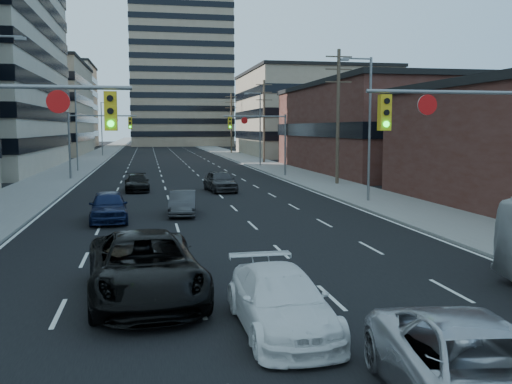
{
  "coord_description": "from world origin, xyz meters",
  "views": [
    {
      "loc": [
        -3.11,
        -8.66,
        4.67
      ],
      "look_at": [
        1.02,
        13.0,
        2.2
      ],
      "focal_mm": 40.0,
      "sensor_mm": 36.0,
      "label": 1
    }
  ],
  "objects": [
    {
      "name": "road_surface",
      "position": [
        0.0,
        130.0,
        0.01
      ],
      "size": [
        18.0,
        300.0,
        0.02
      ],
      "primitive_type": "cube",
      "color": "black",
      "rests_on": "ground"
    },
    {
      "name": "sidewalk_left",
      "position": [
        -11.5,
        130.0,
        0.07
      ],
      "size": [
        5.0,
        300.0,
        0.15
      ],
      "primitive_type": "cube",
      "color": "slate",
      "rests_on": "ground"
    },
    {
      "name": "sidewalk_right",
      "position": [
        11.5,
        130.0,
        0.07
      ],
      "size": [
        5.0,
        300.0,
        0.15
      ],
      "primitive_type": "cube",
      "color": "slate",
      "rests_on": "ground"
    },
    {
      "name": "office_left_far",
      "position": [
        -24.0,
        100.0,
        8.0
      ],
      "size": [
        20.0,
        30.0,
        16.0
      ],
      "primitive_type": "cube",
      "color": "gray",
      "rests_on": "ground"
    },
    {
      "name": "storefront_right_mid",
      "position": [
        24.0,
        50.0,
        4.5
      ],
      "size": [
        20.0,
        30.0,
        9.0
      ],
      "primitive_type": "cube",
      "color": "#472119",
      "rests_on": "ground"
    },
    {
      "name": "office_right_far",
      "position": [
        25.0,
        88.0,
        7.0
      ],
      "size": [
        22.0,
        28.0,
        14.0
      ],
      "primitive_type": "cube",
      "color": "gray",
      "rests_on": "ground"
    },
    {
      "name": "apartment_tower",
      "position": [
        6.0,
        150.0,
        29.0
      ],
      "size": [
        26.0,
        26.0,
        58.0
      ],
      "primitive_type": "cube",
      "color": "gray",
      "rests_on": "ground"
    },
    {
      "name": "bg_block_left",
      "position": [
        -28.0,
        140.0,
        10.0
      ],
      "size": [
        24.0,
        24.0,
        20.0
      ],
      "primitive_type": "cube",
      "color": "#ADA089",
      "rests_on": "ground"
    },
    {
      "name": "bg_block_right",
      "position": [
        32.0,
        130.0,
        6.0
      ],
      "size": [
        22.0,
        22.0,
        12.0
      ],
      "primitive_type": "cube",
      "color": "gray",
      "rests_on": "ground"
    },
    {
      "name": "signal_near_right",
      "position": [
        7.45,
        8.0,
        4.33
      ],
      "size": [
        6.59,
        0.33,
        6.0
      ],
      "color": "slate",
      "rests_on": "ground"
    },
    {
      "name": "signal_far_left",
      "position": [
        -7.68,
        45.0,
        4.3
      ],
      "size": [
        6.09,
        0.33,
        6.0
      ],
      "color": "slate",
      "rests_on": "ground"
    },
    {
      "name": "signal_far_right",
      "position": [
        7.68,
        45.0,
        4.3
      ],
      "size": [
        6.09,
        0.33,
        6.0
      ],
      "color": "slate",
      "rests_on": "ground"
    },
    {
      "name": "utility_pole_block",
      "position": [
        12.2,
        36.0,
        5.78
      ],
      "size": [
        2.2,
        0.28,
        11.0
      ],
      "color": "#4C3D2D",
      "rests_on": "ground"
    },
    {
      "name": "utility_pole_midblock",
      "position": [
        12.2,
        66.0,
        5.78
      ],
      "size": [
        2.2,
        0.28,
        11.0
      ],
      "color": "#4C3D2D",
      "rests_on": "ground"
    },
    {
      "name": "utility_pole_distant",
      "position": [
        12.2,
        96.0,
        5.78
      ],
      "size": [
        2.2,
        0.28,
        11.0
      ],
      "color": "#4C3D2D",
      "rests_on": "ground"
    },
    {
      "name": "streetlight_left_mid",
      "position": [
        -10.34,
        55.0,
        5.05
      ],
      "size": [
        2.03,
        0.22,
        9.0
      ],
      "color": "slate",
      "rests_on": "ground"
    },
    {
      "name": "streetlight_left_far",
      "position": [
        -10.34,
        90.0,
        5.05
      ],
      "size": [
        2.03,
        0.22,
        9.0
      ],
      "color": "slate",
      "rests_on": "ground"
    },
    {
      "name": "streetlight_right_near",
      "position": [
        10.34,
        25.0,
        5.05
      ],
      "size": [
        2.03,
        0.22,
        9.0
      ],
      "color": "slate",
      "rests_on": "ground"
    },
    {
      "name": "streetlight_right_far",
      "position": [
        10.34,
        60.0,
        5.05
      ],
      "size": [
        2.03,
        0.22,
        9.0
      ],
      "color": "slate",
      "rests_on": "ground"
    },
    {
      "name": "black_pickup",
      "position": [
        -3.25,
        6.93,
        0.89
      ],
      "size": [
        3.47,
        6.64,
        1.79
      ],
      "primitive_type": "imported",
      "rotation": [
        0.0,
        0.0,
        0.08
      ],
      "color": "black",
      "rests_on": "ground"
    },
    {
      "name": "white_van",
      "position": [
        -0.15,
        3.79,
        0.7
      ],
      "size": [
        2.06,
        4.89,
        1.41
      ],
      "primitive_type": "imported",
      "rotation": [
        0.0,
        0.0,
        0.02
      ],
      "color": "white",
      "rests_on": "ground"
    },
    {
      "name": "silver_suv",
      "position": [
        2.0,
        -0.84,
        0.77
      ],
      "size": [
        3.25,
        5.84,
        1.55
      ],
      "primitive_type": "imported",
      "rotation": [
        0.0,
        0.0,
        -0.13
      ],
      "color": "#B0B0B4",
      "rests_on": "ground"
    },
    {
      "name": "sedan_blue",
      "position": [
        -5.08,
        20.52,
        0.78
      ],
      "size": [
        2.11,
        4.67,
        1.56
      ],
      "primitive_type": "imported",
      "rotation": [
        0.0,
        0.0,
        0.06
      ],
      "color": "#0E1739",
      "rests_on": "ground"
    },
    {
      "name": "sedan_grey_center",
      "position": [
        -1.29,
        22.03,
        0.65
      ],
      "size": [
        1.74,
        4.08,
        1.31
      ],
      "primitive_type": "imported",
      "rotation": [
        0.0,
        0.0,
        -0.09
      ],
      "color": "#353638",
      "rests_on": "ground"
    },
    {
      "name": "sedan_black_far",
      "position": [
        -3.92,
        34.37,
        0.63
      ],
      "size": [
        1.94,
        4.43,
        1.27
      ],
      "primitive_type": "imported",
      "rotation": [
        0.0,
        0.0,
        0.04
      ],
      "color": "black",
      "rests_on": "ground"
    },
    {
      "name": "sedan_grey_right",
      "position": [
        2.14,
        33.05,
        0.79
      ],
      "size": [
        2.37,
        4.81,
        1.58
      ],
      "primitive_type": "imported",
      "rotation": [
        0.0,
        0.0,
        0.11
      ],
      "color": "#323234",
      "rests_on": "ground"
    }
  ]
}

